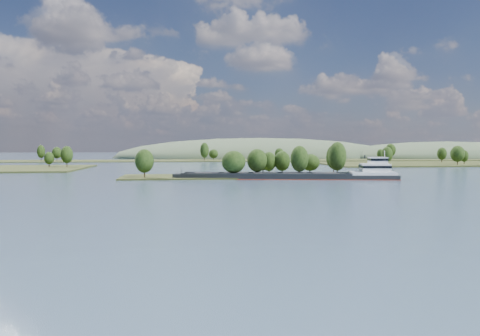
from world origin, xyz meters
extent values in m
plane|color=#3B5066|center=(0.00, 120.00, 0.00)|extent=(1800.00, 1800.00, 0.00)
cube|color=#2C3417|center=(0.00, 180.00, 0.00)|extent=(100.00, 30.00, 1.20)
cylinder|color=black|center=(19.32, 168.69, 2.60)|extent=(0.50, 0.50, 3.99)
ellipsoid|color=black|center=(19.32, 168.69, 7.67)|extent=(7.12, 7.12, 10.26)
cylinder|color=black|center=(8.76, 190.73, 2.11)|extent=(0.50, 0.50, 3.02)
ellipsoid|color=black|center=(8.76, 190.73, 5.95)|extent=(7.30, 7.30, 7.77)
cylinder|color=black|center=(3.45, 173.75, 2.39)|extent=(0.50, 0.50, 3.58)
ellipsoid|color=black|center=(3.45, 173.75, 6.94)|extent=(8.01, 8.01, 9.21)
cylinder|color=black|center=(9.95, 182.77, 2.18)|extent=(0.50, 0.50, 3.16)
ellipsoid|color=black|center=(9.95, 182.77, 6.19)|extent=(6.12, 6.12, 8.12)
cylinder|color=black|center=(-6.47, 168.52, 2.28)|extent=(0.50, 0.50, 3.36)
ellipsoid|color=black|center=(-6.47, 168.52, 6.56)|extent=(9.22, 9.22, 8.65)
cylinder|color=black|center=(-40.35, 173.04, 2.38)|extent=(0.50, 0.50, 3.56)
ellipsoid|color=black|center=(-40.35, 173.04, 6.90)|extent=(7.25, 7.25, 9.15)
cylinder|color=black|center=(15.34, 181.93, 2.24)|extent=(0.50, 0.50, 3.28)
ellipsoid|color=black|center=(15.34, 181.93, 6.41)|extent=(6.79, 6.79, 8.43)
cylinder|color=black|center=(39.25, 187.08, 2.65)|extent=(0.50, 0.50, 4.10)
ellipsoid|color=black|center=(39.25, 187.08, 7.87)|extent=(6.57, 6.57, 10.55)
cylinder|color=black|center=(35.32, 170.86, 2.85)|extent=(0.50, 0.50, 4.49)
ellipsoid|color=black|center=(35.32, 170.86, 8.56)|extent=(7.21, 7.21, 11.55)
cylinder|color=black|center=(28.24, 185.55, 2.02)|extent=(0.50, 0.50, 2.85)
ellipsoid|color=black|center=(28.24, 185.55, 5.65)|extent=(8.39, 8.39, 7.33)
cylinder|color=black|center=(-91.89, 270.91, 2.76)|extent=(0.50, 0.50, 3.92)
ellipsoid|color=black|center=(-91.89, 270.91, 7.74)|extent=(6.99, 6.99, 10.07)
cylinder|color=black|center=(-101.66, 270.60, 2.21)|extent=(0.50, 0.50, 2.83)
ellipsoid|color=black|center=(-101.66, 270.60, 5.81)|extent=(5.58, 5.58, 7.28)
cylinder|color=black|center=(100.86, 268.78, 2.70)|extent=(0.50, 0.50, 3.79)
ellipsoid|color=black|center=(100.86, 268.78, 7.52)|extent=(7.01, 7.01, 9.75)
cylinder|color=black|center=(147.08, 267.40, 2.80)|extent=(0.50, 0.50, 4.00)
ellipsoid|color=black|center=(147.08, 267.40, 7.88)|extent=(8.85, 8.85, 10.28)
cylinder|color=black|center=(159.79, 280.00, 2.32)|extent=(0.50, 0.50, 3.03)
ellipsoid|color=black|center=(159.79, 280.00, 6.18)|extent=(5.32, 5.32, 7.80)
cylinder|color=black|center=(165.10, 315.89, 2.60)|extent=(0.50, 0.50, 3.60)
ellipsoid|color=black|center=(165.10, 315.89, 7.17)|extent=(6.93, 6.93, 9.25)
cube|color=#2C3417|center=(0.00, 400.00, 0.00)|extent=(900.00, 60.00, 1.20)
cylinder|color=black|center=(-142.89, 399.55, 2.75)|extent=(0.50, 0.50, 4.29)
ellipsoid|color=black|center=(-142.89, 399.55, 8.20)|extent=(6.48, 6.48, 11.04)
cylinder|color=black|center=(146.04, 380.83, 2.18)|extent=(0.50, 0.50, 3.17)
ellipsoid|color=black|center=(146.04, 380.83, 6.21)|extent=(5.97, 5.97, 8.15)
cylinder|color=black|center=(1.62, 402.16, 2.16)|extent=(0.50, 0.50, 3.13)
ellipsoid|color=black|center=(1.62, 402.16, 6.14)|extent=(8.33, 8.33, 8.04)
cylinder|color=black|center=(170.94, 414.03, 3.00)|extent=(0.50, 0.50, 4.79)
ellipsoid|color=black|center=(170.94, 414.03, 9.09)|extent=(9.49, 9.49, 12.32)
cylinder|color=black|center=(-129.34, 396.42, 2.48)|extent=(0.50, 0.50, 3.77)
ellipsoid|color=black|center=(-129.34, 396.42, 7.27)|extent=(7.97, 7.97, 9.68)
cylinder|color=black|center=(57.81, 388.62, 2.32)|extent=(0.50, 0.50, 3.44)
ellipsoid|color=black|center=(57.81, 388.62, 6.69)|extent=(7.87, 7.87, 8.85)
cylinder|color=black|center=(-7.28, 380.48, 3.09)|extent=(0.50, 0.50, 4.97)
ellipsoid|color=black|center=(-7.28, 380.48, 9.41)|extent=(7.38, 7.38, 12.79)
ellipsoid|color=#415339|center=(260.00, 470.00, 0.00)|extent=(260.00, 140.00, 36.00)
ellipsoid|color=#415339|center=(60.00, 500.00, 0.00)|extent=(320.00, 160.00, 44.00)
cube|color=black|center=(14.06, 166.96, 0.52)|extent=(83.65, 24.40, 2.29)
cube|color=maroon|center=(14.06, 166.96, 0.05)|extent=(83.89, 24.64, 0.26)
cube|color=black|center=(6.74, 173.39, 1.97)|extent=(63.53, 11.39, 0.83)
cube|color=black|center=(5.01, 163.36, 1.97)|extent=(63.53, 11.39, 0.83)
cube|color=black|center=(5.87, 168.38, 1.82)|extent=(63.00, 19.84, 0.31)
cube|color=black|center=(-16.64, 172.27, 2.13)|extent=(10.66, 9.99, 0.36)
cube|color=black|center=(-5.38, 170.33, 2.13)|extent=(10.66, 9.99, 0.36)
cube|color=black|center=(5.87, 168.38, 2.13)|extent=(10.66, 9.99, 0.36)
cube|color=black|center=(17.13, 166.43, 2.13)|extent=(10.66, 9.99, 0.36)
cube|color=black|center=(28.39, 164.48, 2.13)|extent=(10.66, 9.99, 0.36)
cube|color=black|center=(-27.39, 174.13, 0.93)|extent=(4.66, 9.74, 2.08)
cylinder|color=black|center=(-26.37, 173.96, 2.39)|extent=(0.29, 0.29, 2.29)
cube|color=white|center=(45.79, 161.47, 2.29)|extent=(18.08, 12.66, 1.25)
cube|color=white|center=(46.81, 161.30, 4.36)|extent=(11.65, 9.96, 3.12)
cube|color=black|center=(46.81, 161.30, 4.78)|extent=(11.89, 10.20, 0.93)
cube|color=white|center=(47.84, 161.12, 7.06)|extent=(7.20, 7.20, 2.29)
cube|color=black|center=(47.84, 161.12, 7.48)|extent=(7.44, 7.44, 0.83)
cube|color=white|center=(47.84, 161.12, 8.31)|extent=(7.68, 7.68, 0.21)
cylinder|color=white|center=(50.39, 160.68, 9.56)|extent=(0.24, 0.24, 2.70)
cylinder|color=black|center=(44.27, 164.90, 8.52)|extent=(0.60, 0.60, 1.25)
camera|label=1|loc=(-26.16, -8.65, 12.41)|focal=35.00mm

